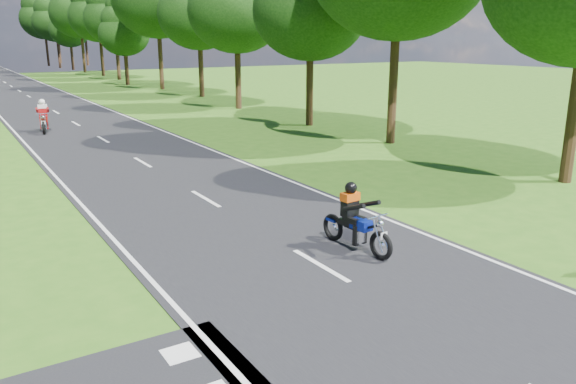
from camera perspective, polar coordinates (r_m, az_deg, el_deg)
ground at (r=10.58m, az=9.63°, el=-11.02°), size 160.00×160.00×0.00m
main_road at (r=57.57m, az=-25.64°, el=9.25°), size 7.00×140.00×0.02m
road_markings at (r=55.70m, az=-25.55°, el=9.12°), size 7.40×140.00×0.01m
treeline at (r=67.64m, az=-26.30°, el=16.91°), size 40.00×115.35×14.78m
rider_near_blue at (r=12.68m, az=6.97°, el=-2.52°), size 0.80×1.91×1.55m
rider_far_red at (r=31.35m, az=-23.61°, el=7.11°), size 1.01×2.08×1.66m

